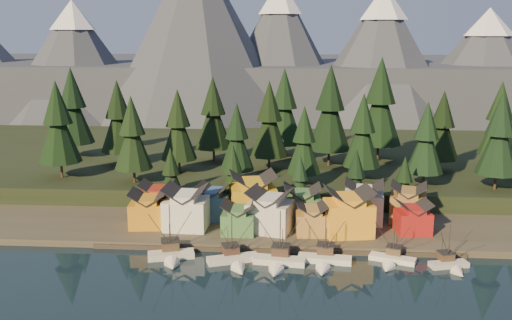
# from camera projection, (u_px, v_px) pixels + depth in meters

# --- Properties ---
(ground) EXTENTS (500.00, 500.00, 0.00)m
(ground) POSITION_uv_depth(u_px,v_px,m) (273.00, 283.00, 107.70)
(ground) COLOR black
(ground) RESTS_ON ground
(shore_strip) EXTENTS (400.00, 50.00, 1.50)m
(shore_strip) POSITION_uv_depth(u_px,v_px,m) (280.00, 213.00, 146.44)
(shore_strip) COLOR #3B372B
(shore_strip) RESTS_ON ground
(hillside) EXTENTS (420.00, 100.00, 6.00)m
(hillside) POSITION_uv_depth(u_px,v_px,m) (284.00, 161.00, 194.58)
(hillside) COLOR black
(hillside) RESTS_ON ground
(dock) EXTENTS (80.00, 4.00, 1.00)m
(dock) POSITION_uv_depth(u_px,v_px,m) (277.00, 248.00, 123.64)
(dock) COLOR #443A30
(dock) RESTS_ON ground
(mountain_ridge) EXTENTS (560.00, 190.00, 90.00)m
(mountain_ridge) POSITION_uv_depth(u_px,v_px,m) (282.00, 69.00, 310.00)
(mountain_ridge) COLOR #424755
(mountain_ridge) RESTS_ON ground
(boat_1) EXTENTS (10.40, 11.07, 12.78)m
(boat_1) POSITION_uv_depth(u_px,v_px,m) (171.00, 248.00, 117.95)
(boat_1) COLOR beige
(boat_1) RESTS_ON ground
(boat_2) EXTENTS (11.30, 11.68, 11.40)m
(boat_2) POSITION_uv_depth(u_px,v_px,m) (234.00, 254.00, 116.02)
(boat_2) COLOR beige
(boat_2) RESTS_ON ground
(boat_3) EXTENTS (11.16, 11.93, 12.34)m
(boat_3) POSITION_uv_depth(u_px,v_px,m) (279.00, 255.00, 114.98)
(boat_3) COLOR silver
(boat_3) RESTS_ON ground
(boat_4) EXTENTS (11.55, 12.36, 11.83)m
(boat_4) POSITION_uv_depth(u_px,v_px,m) (324.00, 254.00, 115.82)
(boat_4) COLOR white
(boat_4) RESTS_ON ground
(boat_5) EXTENTS (9.96, 10.32, 10.36)m
(boat_5) POSITION_uv_depth(u_px,v_px,m) (392.00, 254.00, 116.40)
(boat_5) COLOR white
(boat_5) RESTS_ON ground
(boat_6) EXTENTS (8.44, 8.91, 9.90)m
(boat_6) POSITION_uv_depth(u_px,v_px,m) (451.00, 259.00, 113.76)
(boat_6) COLOR beige
(boat_6) RESTS_ON ground
(house_front_0) EXTENTS (9.36, 8.93, 8.62)m
(house_front_0) POSITION_uv_depth(u_px,v_px,m) (149.00, 208.00, 133.55)
(house_front_0) COLOR #C0801B
(house_front_0) RESTS_ON shore_strip
(house_front_1) EXTENTS (10.09, 9.72, 10.13)m
(house_front_1) POSITION_uv_depth(u_px,v_px,m) (186.00, 206.00, 132.25)
(house_front_1) COLOR silver
(house_front_1) RESTS_ON shore_strip
(house_front_2) EXTENTS (7.52, 7.58, 7.24)m
(house_front_2) POSITION_uv_depth(u_px,v_px,m) (239.00, 217.00, 129.16)
(house_front_2) COLOR #41743F
(house_front_2) RESTS_ON shore_strip
(house_front_3) EXTENTS (11.68, 11.35, 9.83)m
(house_front_3) POSITION_uv_depth(u_px,v_px,m) (270.00, 209.00, 130.36)
(house_front_3) COLOR beige
(house_front_3) RESTS_ON shore_strip
(house_front_4) EXTENTS (7.67, 8.19, 7.31)m
(house_front_4) POSITION_uv_depth(u_px,v_px,m) (312.00, 217.00, 128.88)
(house_front_4) COLOR #AA7E3C
(house_front_4) RESTS_ON shore_strip
(house_front_5) EXTENTS (11.52, 10.76, 10.70)m
(house_front_5) POSITION_uv_depth(u_px,v_px,m) (349.00, 210.00, 128.12)
(house_front_5) COLOR #F1A322
(house_front_5) RESTS_ON shore_strip
(house_front_6) EXTENTS (8.18, 7.83, 7.38)m
(house_front_6) POSITION_uv_depth(u_px,v_px,m) (413.00, 216.00, 129.36)
(house_front_6) COLOR maroon
(house_front_6) RESTS_ON shore_strip
(house_back_0) EXTENTS (8.36, 8.05, 8.83)m
(house_back_0) POSITION_uv_depth(u_px,v_px,m) (157.00, 198.00, 140.54)
(house_back_0) COLOR maroon
(house_back_0) RESTS_ON shore_strip
(house_back_1) EXTENTS (8.70, 8.78, 8.64)m
(house_back_1) POSITION_uv_depth(u_px,v_px,m) (214.00, 201.00, 139.05)
(house_back_1) COLOR #35577F
(house_back_1) RESTS_ON shore_strip
(house_back_2) EXTENTS (12.54, 11.86, 11.42)m
(house_back_2) POSITION_uv_depth(u_px,v_px,m) (253.00, 194.00, 139.17)
(house_back_2) COLOR gold
(house_back_2) RESTS_ON shore_strip
(house_back_3) EXTENTS (9.14, 8.23, 8.91)m
(house_back_3) POSITION_uv_depth(u_px,v_px,m) (302.00, 202.00, 137.22)
(house_back_3) COLOR #416D3B
(house_back_3) RESTS_ON shore_strip
(house_back_4) EXTENTS (10.11, 9.79, 9.98)m
(house_back_4) POSITION_uv_depth(u_px,v_px,m) (364.00, 201.00, 136.62)
(house_back_4) COLOR beige
(house_back_4) RESTS_ON shore_strip
(house_back_5) EXTENTS (9.86, 9.94, 9.34)m
(house_back_5) POSITION_uv_depth(u_px,v_px,m) (408.00, 202.00, 136.97)
(house_back_5) COLOR olive
(house_back_5) RESTS_ON shore_strip
(tree_hill_0) EXTENTS (11.80, 11.80, 27.48)m
(tree_hill_0) POSITION_uv_depth(u_px,v_px,m) (58.00, 125.00, 157.89)
(tree_hill_0) COLOR #332319
(tree_hill_0) RESTS_ON hillside
(tree_hill_1) EXTENTS (11.30, 11.30, 26.33)m
(tree_hill_1) POSITION_uv_depth(u_px,v_px,m) (118.00, 119.00, 172.77)
(tree_hill_1) COLOR #332319
(tree_hill_1) RESTS_ON hillside
(tree_hill_2) EXTENTS (10.25, 10.25, 23.88)m
(tree_hill_2) POSITION_uv_depth(u_px,v_px,m) (132.00, 136.00, 152.92)
(tree_hill_2) COLOR #332319
(tree_hill_2) RESTS_ON hillside
(tree_hill_3) EXTENTS (10.51, 10.51, 24.49)m
(tree_hill_3) POSITION_uv_depth(u_px,v_px,m) (178.00, 127.00, 163.84)
(tree_hill_3) COLOR #332319
(tree_hill_3) RESTS_ON hillside
(tree_hill_4) EXTENTS (11.58, 11.58, 26.98)m
(tree_hill_4) POSITION_uv_depth(u_px,v_px,m) (213.00, 116.00, 177.58)
(tree_hill_4) COLOR #332319
(tree_hill_4) RESTS_ON hillside
(tree_hill_5) EXTENTS (9.42, 9.42, 21.94)m
(tree_hill_5) POSITION_uv_depth(u_px,v_px,m) (237.00, 139.00, 153.18)
(tree_hill_5) COLOR #332319
(tree_hill_5) RESTS_ON hillside
(tree_hill_6) EXTENTS (11.41, 11.41, 26.58)m
(tree_hill_6) POSITION_uv_depth(u_px,v_px,m) (269.00, 122.00, 166.66)
(tree_hill_6) COLOR #332319
(tree_hill_6) RESTS_ON hillside
(tree_hill_7) EXTENTS (9.25, 9.25, 21.55)m
(tree_hill_7) POSITION_uv_depth(u_px,v_px,m) (304.00, 143.00, 150.04)
(tree_hill_7) COLOR #332319
(tree_hill_7) RESTS_ON hillside
(tree_hill_8) EXTENTS (13.29, 13.29, 30.96)m
(tree_hill_8) POSITION_uv_depth(u_px,v_px,m) (330.00, 111.00, 171.70)
(tree_hill_8) COLOR #332319
(tree_hill_8) RESTS_ON hillside
(tree_hill_9) EXTENTS (10.43, 10.43, 24.30)m
(tree_hill_9) POSITION_uv_depth(u_px,v_px,m) (363.00, 133.00, 155.42)
(tree_hill_9) COLOR #332319
(tree_hill_9) RESTS_ON hillside
(tree_hill_10) EXTENTS (14.11, 14.11, 32.86)m
(tree_hill_10) POSITION_uv_depth(u_px,v_px,m) (380.00, 105.00, 178.15)
(tree_hill_10) COLOR #332319
(tree_hill_10) RESTS_ON hillside
(tree_hill_11) EXTENTS (9.77, 9.77, 22.75)m
(tree_hill_11) POSITION_uv_depth(u_px,v_px,m) (426.00, 140.00, 149.64)
(tree_hill_11) COLOR #332319
(tree_hill_11) RESTS_ON hillside
(tree_hill_12) EXTENTS (10.32, 10.32, 24.04)m
(tree_hill_12) POSITION_uv_depth(u_px,v_px,m) (442.00, 128.00, 164.50)
(tree_hill_12) COLOR #332319
(tree_hill_12) RESTS_ON hillside
(tree_hill_13) EXTENTS (11.04, 11.04, 25.72)m
(tree_hill_13) POSITION_uv_depth(u_px,v_px,m) (500.00, 137.00, 146.10)
(tree_hill_13) COLOR #332319
(tree_hill_13) RESTS_ON hillside
(tree_hill_14) EXTENTS (11.29, 11.29, 26.30)m
(tree_hill_14) POSITION_uv_depth(u_px,v_px,m) (499.00, 121.00, 168.83)
(tree_hill_14) COLOR #332319
(tree_hill_14) RESTS_ON hillside
(tree_hill_15) EXTENTS (12.53, 12.53, 29.19)m
(tree_hill_15) POSITION_uv_depth(u_px,v_px,m) (284.00, 109.00, 182.61)
(tree_hill_15) COLOR #332319
(tree_hill_15) RESTS_ON hillside
(tree_hill_16) EXTENTS (12.63, 12.63, 29.43)m
(tree_hill_16) POSITION_uv_depth(u_px,v_px,m) (73.00, 109.00, 183.36)
(tree_hill_16) COLOR #332319
(tree_hill_16) RESTS_ON hillside
(tree_shore_0) EXTENTS (6.97, 6.97, 16.23)m
(tree_shore_0) POSITION_uv_depth(u_px,v_px,m) (171.00, 175.00, 146.24)
(tree_shore_0) COLOR #332319
(tree_shore_0) RESTS_ON shore_strip
(tree_shore_1) EXTENTS (7.41, 7.41, 17.26)m
(tree_shore_1) POSITION_uv_depth(u_px,v_px,m) (233.00, 174.00, 145.01)
(tree_shore_1) COLOR #332319
(tree_shore_1) RESTS_ON shore_strip
(tree_shore_2) EXTENTS (6.32, 6.32, 14.72)m
(tree_shore_2) POSITION_uv_depth(u_px,v_px,m) (300.00, 181.00, 144.15)
(tree_shore_2) COLOR #332319
(tree_shore_2) RESTS_ON shore_strip
(tree_shore_3) EXTENTS (7.07, 7.07, 16.47)m
(tree_shore_3) POSITION_uv_depth(u_px,v_px,m) (356.00, 178.00, 142.98)
(tree_shore_3) COLOR #332319
(tree_shore_3) RESTS_ON shore_strip
(tree_shore_4) EXTENTS (6.35, 6.35, 14.79)m
(tree_shore_4) POSITION_uv_depth(u_px,v_px,m) (404.00, 182.00, 142.36)
(tree_shore_4) COLOR #332319
(tree_shore_4) RESTS_ON shore_strip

